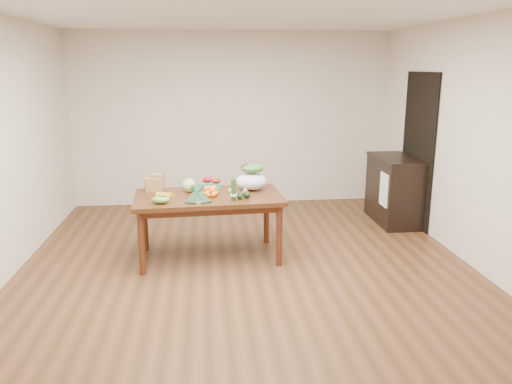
{
  "coord_description": "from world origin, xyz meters",
  "views": [
    {
      "loc": [
        -0.42,
        -4.92,
        2.17
      ],
      "look_at": [
        0.08,
        0.0,
        0.92
      ],
      "focal_mm": 35.0,
      "sensor_mm": 36.0,
      "label": 1
    }
  ],
  "objects": [
    {
      "name": "doorway_dark",
      "position": [
        2.48,
        1.6,
        1.05
      ],
      "size": [
        0.02,
        1.0,
        2.1
      ],
      "primitive_type": "cube",
      "color": "black",
      "rests_on": "floor"
    },
    {
      "name": "potato_d",
      "position": [
        -0.14,
        0.69,
        0.78
      ],
      "size": [
        0.06,
        0.05,
        0.05
      ],
      "primitive_type": "ellipsoid",
      "color": "tan",
      "rests_on": "dining_table"
    },
    {
      "name": "kale_bunch",
      "position": [
        -0.52,
        0.3,
        0.83
      ],
      "size": [
        0.35,
        0.42,
        0.16
      ],
      "primitive_type": null,
      "rotation": [
        0.0,
        0.0,
        0.07
      ],
      "color": "black",
      "rests_on": "dining_table"
    },
    {
      "name": "avocado_b",
      "position": [
        0.02,
        0.41,
        0.79
      ],
      "size": [
        0.11,
        0.14,
        0.08
      ],
      "primitive_type": "ellipsoid",
      "rotation": [
        0.0,
        0.0,
        0.3
      ],
      "color": "black",
      "rests_on": "dining_table"
    },
    {
      "name": "cabbage",
      "position": [
        -0.62,
        0.74,
        0.83
      ],
      "size": [
        0.16,
        0.16,
        0.16
      ],
      "primitive_type": "sphere",
      "color": "#B1DA7E",
      "rests_on": "dining_table"
    },
    {
      "name": "orange_c",
      "position": [
        -0.34,
        0.67,
        0.79
      ],
      "size": [
        0.09,
        0.09,
        0.09
      ],
      "primitive_type": "sphere",
      "color": "orange",
      "rests_on": "dining_table"
    },
    {
      "name": "strawberry_basket_b",
      "position": [
        -0.31,
        0.88,
        0.8
      ],
      "size": [
        0.11,
        0.11,
        0.1
      ],
      "primitive_type": null,
      "rotation": [
        0.0,
        0.0,
        0.07
      ],
      "color": "#B11D0B",
      "rests_on": "dining_table"
    },
    {
      "name": "potato_b",
      "position": [
        -0.12,
        0.51,
        0.77
      ],
      "size": [
        0.05,
        0.05,
        0.04
      ],
      "primitive_type": "ellipsoid",
      "color": "tan",
      "rests_on": "dining_table"
    },
    {
      "name": "room_walls",
      "position": [
        0.0,
        0.0,
        1.35
      ],
      "size": [
        5.02,
        6.02,
        2.7
      ],
      "color": "silver",
      "rests_on": "floor"
    },
    {
      "name": "orange_a",
      "position": [
        -0.42,
        0.72,
        0.79
      ],
      "size": [
        0.07,
        0.07,
        0.07
      ],
      "primitive_type": "sphere",
      "color": "orange",
      "rests_on": "dining_table"
    },
    {
      "name": "snap_pea_bag",
      "position": [
        -0.91,
        0.27,
        0.79
      ],
      "size": [
        0.19,
        0.14,
        0.09
      ],
      "primitive_type": "ellipsoid",
      "color": "#69A237",
      "rests_on": "dining_table"
    },
    {
      "name": "ceiling",
      "position": [
        0.0,
        0.0,
        2.7
      ],
      "size": [
        5.0,
        6.0,
        0.02
      ],
      "primitive_type": "cube",
      "color": "white",
      "rests_on": "room_walls"
    },
    {
      "name": "mandarin_cluster",
      "position": [
        -0.36,
        0.53,
        0.8
      ],
      "size": [
        0.19,
        0.19,
        0.09
      ],
      "primitive_type": null,
      "rotation": [
        0.0,
        0.0,
        0.07
      ],
      "color": "#EA560E",
      "rests_on": "dining_table"
    },
    {
      "name": "cabinet",
      "position": [
        2.22,
        1.7,
        0.47
      ],
      "size": [
        0.52,
        1.02,
        0.94
      ],
      "primitive_type": "cube",
      "color": "black",
      "rests_on": "floor"
    },
    {
      "name": "strawberry_basket_a",
      "position": [
        -0.41,
        0.91,
        0.8
      ],
      "size": [
        0.12,
        0.12,
        0.11
      ],
      "primitive_type": null,
      "rotation": [
        0.0,
        0.0,
        0.07
      ],
      "color": "#B50C0E",
      "rests_on": "dining_table"
    },
    {
      "name": "potato_e",
      "position": [
        -0.0,
        0.56,
        0.77
      ],
      "size": [
        0.05,
        0.04,
        0.04
      ],
      "primitive_type": "ellipsoid",
      "color": "tan",
      "rests_on": "dining_table"
    },
    {
      "name": "asparagus_bundle",
      "position": [
        -0.13,
        0.3,
        0.88
      ],
      "size": [
        0.09,
        0.12,
        0.26
      ],
      "primitive_type": null,
      "rotation": [
        0.15,
        0.0,
        0.07
      ],
      "color": "#427736",
      "rests_on": "dining_table"
    },
    {
      "name": "potato_c",
      "position": [
        0.02,
        0.66,
        0.77
      ],
      "size": [
        0.05,
        0.05,
        0.04
      ],
      "primitive_type": "ellipsoid",
      "color": "tan",
      "rests_on": "dining_table"
    },
    {
      "name": "floor",
      "position": [
        0.0,
        0.0,
        0.0
      ],
      "size": [
        6.0,
        6.0,
        0.0
      ],
      "primitive_type": "plane",
      "color": "brown",
      "rests_on": "ground"
    },
    {
      "name": "dining_table",
      "position": [
        -0.41,
        0.57,
        0.38
      ],
      "size": [
        1.71,
        1.02,
        0.75
      ],
      "primitive_type": "cube",
      "rotation": [
        0.0,
        0.0,
        0.07
      ],
      "color": "#4C2511",
      "rests_on": "floor"
    },
    {
      "name": "dish_towel",
      "position": [
        1.96,
        1.4,
        0.55
      ],
      "size": [
        0.02,
        0.28,
        0.45
      ],
      "primitive_type": "cube",
      "color": "white",
      "rests_on": "cabinet"
    },
    {
      "name": "avocado_a",
      "position": [
        -0.06,
        0.37,
        0.78
      ],
      "size": [
        0.08,
        0.1,
        0.06
      ],
      "primitive_type": "ellipsoid",
      "rotation": [
        0.0,
        0.0,
        0.3
      ],
      "color": "black",
      "rests_on": "dining_table"
    },
    {
      "name": "paper_bag",
      "position": [
        -1.04,
        0.84,
        0.85
      ],
      "size": [
        0.29,
        0.25,
        0.2
      ],
      "primitive_type": null,
      "rotation": [
        0.0,
        0.0,
        0.07
      ],
      "color": "olive",
      "rests_on": "dining_table"
    },
    {
      "name": "potato_a",
      "position": [
        -0.14,
        0.61,
        0.77
      ],
      "size": [
        0.05,
        0.04,
        0.04
      ],
      "primitive_type": "ellipsoid",
      "color": "tan",
      "rests_on": "dining_table"
    },
    {
      "name": "salad_bag",
      "position": [
        0.1,
        0.77,
        0.89
      ],
      "size": [
        0.39,
        0.3,
        0.29
      ],
      "primitive_type": null,
      "rotation": [
        0.0,
        0.0,
        0.07
      ],
      "color": "white",
      "rests_on": "dining_table"
    },
    {
      "name": "carrots",
      "position": [
        -0.88,
        0.59,
        0.76
      ],
      "size": [
        0.23,
        0.23,
        0.03
      ],
      "primitive_type": null,
      "rotation": [
        0.0,
        0.0,
        0.07
      ],
      "color": "orange",
      "rests_on": "dining_table"
    },
    {
      "name": "orange_b",
      "position": [
        -0.38,
        0.71,
        0.79
      ],
      "size": [
        0.08,
        0.08,
        0.08
      ],
      "primitive_type": "sphere",
      "color": "orange",
      "rests_on": "dining_table"
    }
  ]
}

